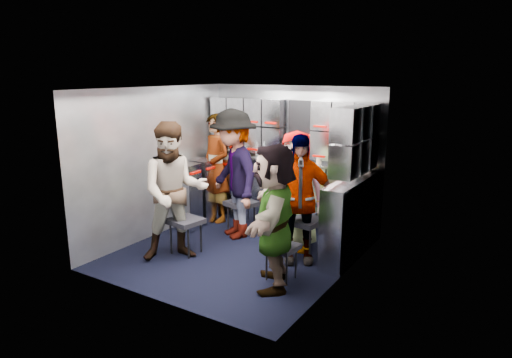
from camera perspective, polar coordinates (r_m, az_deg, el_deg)
The scene contains 29 objects.
floor at distance 6.02m, azimuth -2.14°, elevation -9.15°, with size 3.00×3.00×0.00m, color black.
wall_back at distance 6.97m, azimuth 4.71°, elevation 2.94°, with size 2.80×0.04×2.10m, color gray.
wall_left at distance 6.58m, azimuth -12.38°, elevation 2.04°, with size 0.04×3.00×2.10m, color gray.
wall_right at distance 5.07m, azimuth 10.97°, elevation -1.21°, with size 0.04×3.00×2.10m, color gray.
ceiling at distance 5.57m, azimuth -2.33°, elevation 11.24°, with size 2.80×3.00×0.02m, color silver.
cart_bank_back at distance 6.91m, azimuth 3.82°, elevation -1.86°, with size 2.68×0.38×0.99m, color #9297A1.
cart_bank_left at distance 6.97m, azimuth -7.71°, elevation -1.82°, with size 0.38×0.76×0.99m, color #9297A1.
counter at distance 6.80m, azimuth 3.89°, elevation 2.38°, with size 2.68×0.42×0.03m, color #ACAEB3.
locker_bank_back at distance 6.77m, azimuth 4.20°, elevation 6.41°, with size 2.68×0.28×0.82m, color #9297A1.
locker_bank_right at distance 5.68m, azimuth 12.32°, elevation 4.81°, with size 0.28×1.00×0.82m, color #9297A1.
right_cabinet at distance 5.82m, azimuth 11.50°, elevation -4.99°, with size 0.28×1.20×1.00m, color #9297A1.
coffee_niche at distance 6.75m, azimuth 5.79°, elevation 6.18°, with size 0.46×0.16×0.84m, color black, non-canonical shape.
red_latch_strip at distance 6.65m, azimuth 3.06°, elevation 0.96°, with size 2.60×0.02×0.03m, color #AA0600.
jump_seat_near_left at distance 5.93m, azimuth -8.81°, elevation -5.42°, with size 0.45×0.43×0.47m.
jump_seat_mid_left at distance 6.61m, azimuth -1.86°, elevation -3.26°, with size 0.47×0.46×0.47m.
jump_seat_center at distance 6.25m, azimuth 5.63°, elevation -4.76°, with size 0.37×0.35×0.42m.
jump_seat_mid_right at distance 5.79m, azimuth 5.99°, elevation -5.46°, with size 0.46×0.44×0.50m.
jump_seat_near_right at distance 5.17m, azimuth 3.20°, elevation -8.71°, with size 0.37×0.35×0.41m.
attendant_standing at distance 7.09m, azimuth -5.02°, elevation 1.38°, with size 0.61×0.40×1.68m, color black.
attendant_arc_a at distance 5.67m, azimuth -10.16°, elevation -1.59°, with size 0.84×0.65×1.72m, color black.
attendant_arc_b at distance 6.35m, azimuth -2.80°, elevation 0.60°, with size 1.17×0.67×1.81m, color black.
attendant_arc_c at distance 5.98m, azimuth 4.95°, elevation -1.44°, with size 0.77×0.50×1.57m, color black.
attendant_arc_d at distance 5.53m, azimuth 5.25°, elevation -2.52°, with size 0.93×0.39×1.59m, color black.
attendant_arc_e at distance 4.87m, azimuth 2.24°, elevation -4.73°, with size 1.47×0.47×1.58m, color black.
bottle_left at distance 6.90m, azimuth 1.10°, elevation 3.74°, with size 0.07×0.07×0.25m, color white.
bottle_mid at distance 6.97m, azimuth 0.19°, elevation 3.78°, with size 0.07×0.07×0.23m, color white.
bottle_right at distance 6.39m, azimuth 10.15°, elevation 2.78°, with size 0.07×0.07×0.25m, color white.
cup_left at distance 6.90m, azimuth 1.06°, elevation 3.14°, with size 0.08×0.08×0.10m, color tan.
cup_right at distance 6.50m, azimuth 7.87°, elevation 2.39°, with size 0.07×0.07×0.11m, color tan.
Camera 1 is at (3.13, -4.60, 2.30)m, focal length 32.00 mm.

